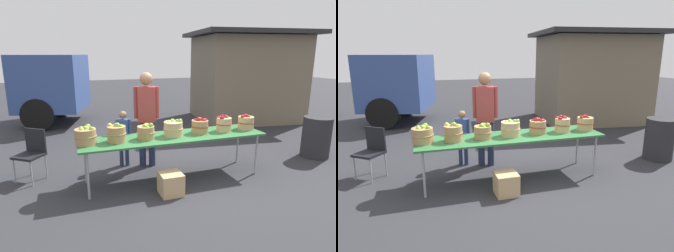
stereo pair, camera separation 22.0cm
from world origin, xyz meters
The scene contains 15 objects.
ground_plane centered at (0.00, 0.00, 0.00)m, with size 40.00×40.00×0.00m, color #2D2D33.
market_table centered at (0.00, 0.00, 0.72)m, with size 3.10×0.76×0.75m.
apple_basket_green_0 centered at (-1.41, 0.02, 0.88)m, with size 0.34×0.34×0.28m.
apple_basket_green_1 centered at (-0.95, -0.01, 0.89)m, with size 0.30×0.30×0.30m.
apple_basket_green_2 centered at (-0.48, -0.01, 0.87)m, with size 0.29×0.29×0.27m.
apple_basket_green_3 centered at (-0.01, 0.02, 0.88)m, with size 0.33×0.33×0.28m.
apple_basket_red_0 centered at (0.49, 0.03, 0.88)m, with size 0.30×0.30×0.28m.
apple_basket_red_1 centered at (0.94, 0.01, 0.88)m, with size 0.28×0.28×0.29m.
apple_basket_red_2 centered at (1.39, 0.01, 0.88)m, with size 0.30×0.30×0.28m.
vendor_adult centered at (-0.27, 0.71, 1.04)m, with size 0.45×0.30×1.76m.
child_customer centered at (-0.69, 0.85, 0.62)m, with size 0.27×0.20×1.06m.
food_kiosk centered at (3.84, 3.73, 1.38)m, with size 3.85×3.33×2.74m.
folding_chair centered at (-2.25, 0.74, 0.51)m, with size 0.56×0.56×0.86m.
trash_barrel centered at (3.14, 0.06, 0.42)m, with size 0.55×0.55×0.83m, color #262628.
produce_crate centered at (-0.25, -0.54, 0.17)m, with size 0.34×0.34×0.34m, color tan.
Camera 1 is at (-1.61, -4.34, 2.07)m, focal length 31.02 mm.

